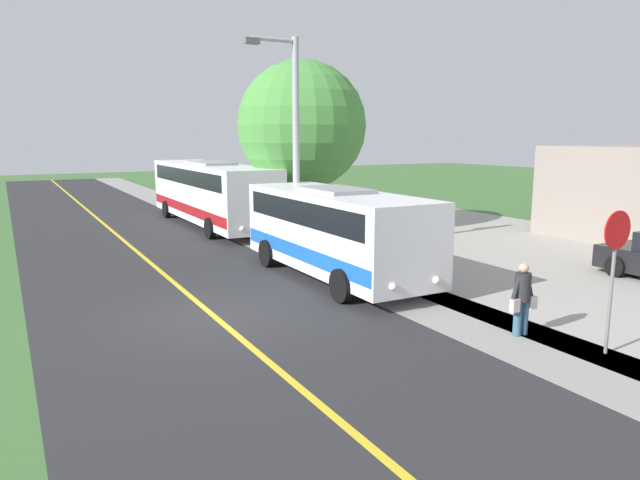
{
  "coord_description": "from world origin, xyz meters",
  "views": [
    {
      "loc": [
        4.17,
        12.97,
        4.28
      ],
      "look_at": [
        -3.5,
        -1.05,
        1.4
      ],
      "focal_mm": 32.46,
      "sensor_mm": 36.0,
      "label": 1
    }
  ],
  "objects_px": {
    "tree_curbside": "(302,126)",
    "street_light_pole": "(293,138)",
    "transit_bus_rear": "(211,190)",
    "shuttle_bus_front": "(336,229)",
    "stop_sign": "(615,257)",
    "pedestrian_with_bags": "(522,297)"
  },
  "relations": [
    {
      "from": "tree_curbside",
      "to": "street_light_pole",
      "type": "bearing_deg",
      "value": 59.37
    },
    {
      "from": "transit_bus_rear",
      "to": "street_light_pole",
      "type": "height_order",
      "value": "street_light_pole"
    },
    {
      "from": "shuttle_bus_front",
      "to": "stop_sign",
      "type": "relative_size",
      "value": 2.74
    },
    {
      "from": "pedestrian_with_bags",
      "to": "street_light_pole",
      "type": "distance_m",
      "value": 10.61
    },
    {
      "from": "shuttle_bus_front",
      "to": "transit_bus_rear",
      "type": "bearing_deg",
      "value": -90.26
    },
    {
      "from": "pedestrian_with_bags",
      "to": "stop_sign",
      "type": "xyz_separation_m",
      "value": [
        -0.65,
        1.61,
        1.11
      ]
    },
    {
      "from": "stop_sign",
      "to": "street_light_pole",
      "type": "xyz_separation_m",
      "value": [
        1.23,
        -11.66,
        2.25
      ]
    },
    {
      "from": "shuttle_bus_front",
      "to": "pedestrian_with_bags",
      "type": "xyz_separation_m",
      "value": [
        -0.93,
        6.43,
        -0.67
      ]
    },
    {
      "from": "transit_bus_rear",
      "to": "street_light_pole",
      "type": "xyz_separation_m",
      "value": [
        -0.3,
        8.46,
        2.52
      ]
    },
    {
      "from": "shuttle_bus_front",
      "to": "pedestrian_with_bags",
      "type": "relative_size",
      "value": 4.93
    },
    {
      "from": "shuttle_bus_front",
      "to": "street_light_pole",
      "type": "relative_size",
      "value": 1.03
    },
    {
      "from": "stop_sign",
      "to": "transit_bus_rear",
      "type": "bearing_deg",
      "value": -85.66
    },
    {
      "from": "shuttle_bus_front",
      "to": "pedestrian_with_bags",
      "type": "height_order",
      "value": "shuttle_bus_front"
    },
    {
      "from": "pedestrian_with_bags",
      "to": "tree_curbside",
      "type": "bearing_deg",
      "value": -97.76
    },
    {
      "from": "shuttle_bus_front",
      "to": "stop_sign",
      "type": "bearing_deg",
      "value": 101.14
    },
    {
      "from": "pedestrian_with_bags",
      "to": "tree_curbside",
      "type": "xyz_separation_m",
      "value": [
        -1.95,
        -14.32,
        3.87
      ]
    },
    {
      "from": "tree_curbside",
      "to": "transit_bus_rear",
      "type": "bearing_deg",
      "value": -56.01
    },
    {
      "from": "shuttle_bus_front",
      "to": "transit_bus_rear",
      "type": "height_order",
      "value": "transit_bus_rear"
    },
    {
      "from": "street_light_pole",
      "to": "shuttle_bus_front",
      "type": "bearing_deg",
      "value": 84.43
    },
    {
      "from": "shuttle_bus_front",
      "to": "tree_curbside",
      "type": "xyz_separation_m",
      "value": [
        -2.88,
        -7.89,
        3.2
      ]
    },
    {
      "from": "pedestrian_with_bags",
      "to": "transit_bus_rear",
      "type": "bearing_deg",
      "value": -87.3
    },
    {
      "from": "street_light_pole",
      "to": "tree_curbside",
      "type": "height_order",
      "value": "street_light_pole"
    }
  ]
}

